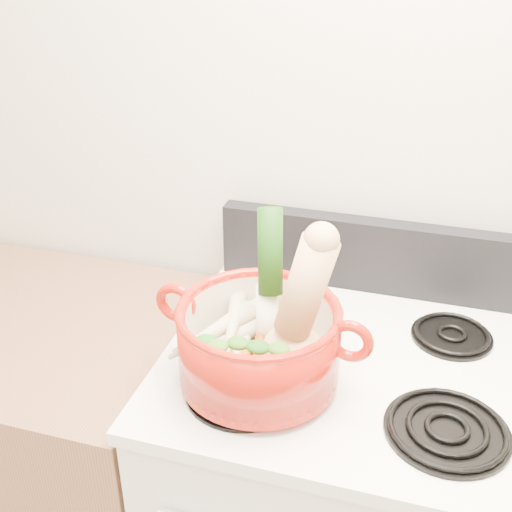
% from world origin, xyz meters
% --- Properties ---
extents(wall_back, '(3.50, 0.02, 2.60)m').
position_xyz_m(wall_back, '(0.00, 1.75, 1.30)').
color(wall_back, beige).
rests_on(wall_back, floor).
extents(cooktop, '(0.78, 0.67, 0.03)m').
position_xyz_m(cooktop, '(0.00, 1.40, 0.93)').
color(cooktop, white).
rests_on(cooktop, stove_body).
extents(control_backsplash, '(0.76, 0.05, 0.18)m').
position_xyz_m(control_backsplash, '(0.00, 1.70, 1.04)').
color(control_backsplash, black).
rests_on(control_backsplash, cooktop).
extents(burner_front_left, '(0.22, 0.22, 0.02)m').
position_xyz_m(burner_front_left, '(-0.19, 1.24, 0.96)').
color(burner_front_left, black).
rests_on(burner_front_left, cooktop).
extents(burner_front_right, '(0.22, 0.22, 0.02)m').
position_xyz_m(burner_front_right, '(0.19, 1.24, 0.96)').
color(burner_front_right, black).
rests_on(burner_front_right, cooktop).
extents(burner_back_left, '(0.17, 0.17, 0.02)m').
position_xyz_m(burner_back_left, '(-0.19, 1.54, 0.96)').
color(burner_back_left, black).
rests_on(burner_back_left, cooktop).
extents(burner_back_right, '(0.17, 0.17, 0.02)m').
position_xyz_m(burner_back_right, '(0.19, 1.54, 0.96)').
color(burner_back_right, black).
rests_on(burner_back_right, cooktop).
extents(dutch_oven, '(0.33, 0.33, 0.15)m').
position_xyz_m(dutch_oven, '(-0.17, 1.28, 1.04)').
color(dutch_oven, '#9F1409').
rests_on(dutch_oven, burner_front_left).
extents(pot_handle_left, '(0.09, 0.03, 0.09)m').
position_xyz_m(pot_handle_left, '(-0.34, 1.29, 1.10)').
color(pot_handle_left, '#9F1409').
rests_on(pot_handle_left, dutch_oven).
extents(pot_handle_right, '(0.09, 0.03, 0.09)m').
position_xyz_m(pot_handle_right, '(0.00, 1.26, 1.10)').
color(pot_handle_right, '#9F1409').
rests_on(pot_handle_right, dutch_oven).
extents(squash, '(0.21, 0.16, 0.31)m').
position_xyz_m(squash, '(-0.10, 1.27, 1.14)').
color(squash, '#DFA972').
rests_on(squash, dutch_oven).
extents(leek, '(0.08, 0.12, 0.31)m').
position_xyz_m(leek, '(-0.17, 1.33, 1.15)').
color(leek, white).
rests_on(leek, dutch_oven).
extents(ginger, '(0.10, 0.09, 0.04)m').
position_xyz_m(ginger, '(-0.16, 1.35, 1.02)').
color(ginger, tan).
rests_on(ginger, dutch_oven).
extents(parsnip_0, '(0.10, 0.22, 0.06)m').
position_xyz_m(parsnip_0, '(-0.22, 1.29, 1.02)').
color(parsnip_0, beige).
rests_on(parsnip_0, dutch_oven).
extents(parsnip_1, '(0.19, 0.17, 0.06)m').
position_xyz_m(parsnip_1, '(-0.23, 1.31, 1.03)').
color(parsnip_1, beige).
rests_on(parsnip_1, dutch_oven).
extents(parsnip_2, '(0.07, 0.18, 0.05)m').
position_xyz_m(parsnip_2, '(-0.21, 1.34, 1.03)').
color(parsnip_2, beige).
rests_on(parsnip_2, dutch_oven).
extents(parsnip_3, '(0.15, 0.19, 0.06)m').
position_xyz_m(parsnip_3, '(-0.27, 1.29, 1.04)').
color(parsnip_3, beige).
rests_on(parsnip_3, dutch_oven).
extents(parsnip_4, '(0.18, 0.21, 0.07)m').
position_xyz_m(parsnip_4, '(-0.25, 1.31, 1.05)').
color(parsnip_4, beige).
rests_on(parsnip_4, dutch_oven).
extents(parsnip_5, '(0.08, 0.22, 0.06)m').
position_xyz_m(parsnip_5, '(-0.23, 1.31, 1.05)').
color(parsnip_5, beige).
rests_on(parsnip_5, dutch_oven).
extents(carrot_0, '(0.06, 0.16, 0.04)m').
position_xyz_m(carrot_0, '(-0.19, 1.24, 1.01)').
color(carrot_0, '#BA4B09').
rests_on(carrot_0, dutch_oven).
extents(carrot_1, '(0.06, 0.14, 0.04)m').
position_xyz_m(carrot_1, '(-0.19, 1.21, 1.02)').
color(carrot_1, '#BE3A09').
rests_on(carrot_1, dutch_oven).
extents(carrot_2, '(0.11, 0.15, 0.04)m').
position_xyz_m(carrot_2, '(-0.14, 1.24, 1.03)').
color(carrot_2, '#D6530A').
rests_on(carrot_2, dutch_oven).
extents(carrot_3, '(0.08, 0.12, 0.04)m').
position_xyz_m(carrot_3, '(-0.20, 1.21, 1.04)').
color(carrot_3, '#C35109').
rests_on(carrot_3, dutch_oven).
extents(carrot_4, '(0.07, 0.17, 0.05)m').
position_xyz_m(carrot_4, '(-0.16, 1.25, 1.04)').
color(carrot_4, '#BD5009').
rests_on(carrot_4, dutch_oven).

